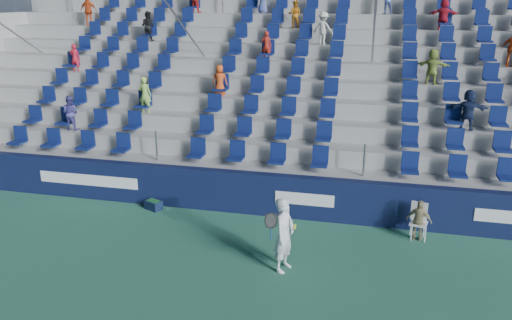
{
  "coord_description": "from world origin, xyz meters",
  "views": [
    {
      "loc": [
        3.07,
        -9.44,
        5.83
      ],
      "look_at": [
        0.2,
        2.8,
        1.7
      ],
      "focal_mm": 35.0,
      "sensor_mm": 36.0,
      "label": 1
    }
  ],
  "objects": [
    {
      "name": "line_judge_chair",
      "position": [
        4.45,
        2.65,
        0.53
      ],
      "size": [
        0.49,
        0.5,
        0.92
      ],
      "color": "white",
      "rests_on": "ground"
    },
    {
      "name": "ball_bin",
      "position": [
        -2.82,
        2.75,
        0.14
      ],
      "size": [
        0.55,
        0.47,
        0.26
      ],
      "color": "#0F1A39",
      "rests_on": "ground"
    },
    {
      "name": "line_judge",
      "position": [
        4.45,
        2.5,
        0.53
      ],
      "size": [
        0.67,
        0.43,
        1.06
      ],
      "primitive_type": "imported",
      "rotation": [
        0.0,
        0.0,
        2.84
      ],
      "color": "tan",
      "rests_on": "ground"
    },
    {
      "name": "sponsor_wall",
      "position": [
        0.0,
        3.15,
        0.6
      ],
      "size": [
        24.0,
        0.32,
        1.2
      ],
      "color": "#10183C",
      "rests_on": "ground"
    },
    {
      "name": "ground",
      "position": [
        0.0,
        0.0,
        0.0
      ],
      "size": [
        70.0,
        70.0,
        0.0
      ],
      "primitive_type": "plane",
      "color": "#2E6D52",
      "rests_on": "ground"
    },
    {
      "name": "grandstand",
      "position": [
        0.0,
        8.24,
        2.14
      ],
      "size": [
        24.0,
        8.17,
        6.63
      ],
      "color": "#959691",
      "rests_on": "ground"
    },
    {
      "name": "tennis_player",
      "position": [
        1.42,
        0.32,
        0.86
      ],
      "size": [
        0.69,
        0.71,
        1.71
      ],
      "color": "silver",
      "rests_on": "ground"
    }
  ]
}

